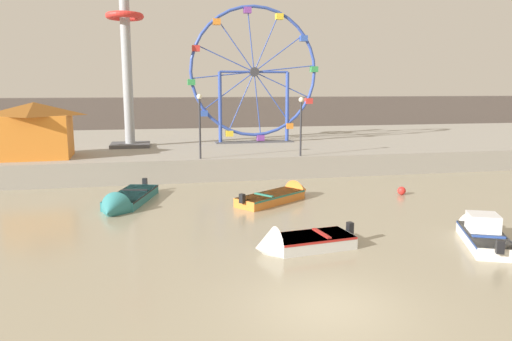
# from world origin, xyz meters

# --- Properties ---
(ground_plane) EXTENTS (240.00, 240.00, 0.00)m
(ground_plane) POSITION_xyz_m (0.00, 0.00, 0.00)
(ground_plane) COLOR gray
(quay_promenade) EXTENTS (110.00, 22.50, 1.39)m
(quay_promenade) POSITION_xyz_m (0.00, 28.73, 0.69)
(quay_promenade) COLOR gray
(quay_promenade) RESTS_ON ground_plane
(distant_town_skyline) EXTENTS (140.00, 3.00, 4.40)m
(distant_town_skyline) POSITION_xyz_m (0.00, 50.09, 2.20)
(distant_town_skyline) COLOR #564C47
(distant_town_skyline) RESTS_ON ground_plane
(motorboat_white_red_stripe) EXTENTS (2.90, 4.53, 1.48)m
(motorboat_white_red_stripe) POSITION_xyz_m (7.66, 4.28, 0.32)
(motorboat_white_red_stripe) COLOR silver
(motorboat_white_red_stripe) RESTS_ON ground_plane
(motorboat_teal_painted) EXTENTS (2.96, 5.64, 1.47)m
(motorboat_teal_painted) POSITION_xyz_m (-5.86, 12.24, 0.24)
(motorboat_teal_painted) COLOR teal
(motorboat_teal_painted) RESTS_ON ground_plane
(motorboat_orange_hull) EXTENTS (4.72, 3.88, 1.30)m
(motorboat_orange_hull) POSITION_xyz_m (2.00, 12.15, 0.25)
(motorboat_orange_hull) COLOR orange
(motorboat_orange_hull) RESTS_ON ground_plane
(motorboat_pale_grey) EXTENTS (3.89, 1.91, 1.37)m
(motorboat_pale_grey) POSITION_xyz_m (0.46, 4.57, 0.25)
(motorboat_pale_grey) COLOR silver
(motorboat_pale_grey) RESTS_ON ground_plane
(ferris_wheel_blue_frame) EXTENTS (10.21, 1.20, 10.42)m
(ferris_wheel_blue_frame) POSITION_xyz_m (3.34, 25.94, 6.63)
(ferris_wheel_blue_frame) COLOR #334CA8
(ferris_wheel_blue_frame) RESTS_ON quay_promenade
(drop_tower_steel_tower) EXTENTS (2.80, 2.80, 11.98)m
(drop_tower_steel_tower) POSITION_xyz_m (-6.09, 25.15, 7.45)
(drop_tower_steel_tower) COLOR #999EA3
(drop_tower_steel_tower) RESTS_ON quay_promenade
(carnival_booth_orange_canopy) EXTENTS (4.53, 3.76, 3.41)m
(carnival_booth_orange_canopy) POSITION_xyz_m (-11.43, 20.41, 3.16)
(carnival_booth_orange_canopy) COLOR orange
(carnival_booth_orange_canopy) RESTS_ON quay_promenade
(promenade_lamp_near) EXTENTS (0.32, 0.32, 3.91)m
(promenade_lamp_near) POSITION_xyz_m (-1.62, 17.97, 3.95)
(promenade_lamp_near) COLOR #2D2D33
(promenade_lamp_near) RESTS_ON quay_promenade
(promenade_lamp_far) EXTENTS (0.32, 0.32, 3.69)m
(promenade_lamp_far) POSITION_xyz_m (4.71, 17.92, 3.82)
(promenade_lamp_far) COLOR #2D2D33
(promenade_lamp_far) RESTS_ON quay_promenade
(mooring_buoy_orange) EXTENTS (0.44, 0.44, 0.44)m
(mooring_buoy_orange) POSITION_xyz_m (8.57, 11.96, 0.22)
(mooring_buoy_orange) COLOR red
(mooring_buoy_orange) RESTS_ON ground_plane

